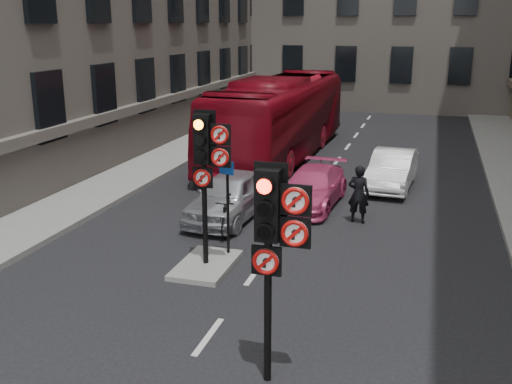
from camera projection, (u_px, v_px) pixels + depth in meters
The scene contains 11 objects.
pavement_left at pixel (123, 175), 22.14m from camera, with size 3.00×50.00×0.16m, color gray.
centre_island at pixel (206, 265), 14.05m from camera, with size 1.20×2.00×0.12m, color gray.
signal_near at pixel (274, 229), 8.93m from camera, with size 0.91×0.40×3.58m.
signal_far at pixel (207, 155), 13.29m from camera, with size 0.91×0.40×3.58m.
car_silver at pixel (230, 196), 17.41m from camera, with size 1.62×4.02×1.37m, color #B6B9BF.
car_white at pixel (392, 169), 20.66m from camera, with size 1.36×3.89×1.28m, color white.
car_pink at pixel (312, 187), 18.64m from camera, with size 1.64×4.03×1.17m, color #C93B71.
bus_red at pixel (279, 117), 25.02m from camera, with size 2.84×12.15×3.38m, color maroon.
motorcycle at pixel (227, 215), 16.17m from camera, with size 0.49×1.74×1.04m, color black.
motorcyclist at pixel (359, 194), 16.99m from camera, with size 0.62×0.40×1.69m, color black.
info_sign at pixel (227, 194), 14.22m from camera, with size 0.39×0.17×2.31m.
Camera 1 is at (3.62, -7.17, 5.57)m, focal length 42.00 mm.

